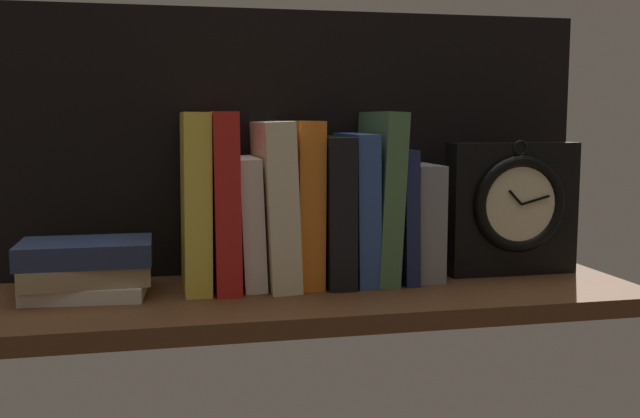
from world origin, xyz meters
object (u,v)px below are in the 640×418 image
Objects in this scene: book_cream_twain at (275,203)px; book_gray_chess at (419,221)px; book_red_requiem at (223,200)px; book_blue_modern at (356,207)px; book_white_catcher at (248,222)px; book_navy_bierce at (397,214)px; book_green_romantic at (379,196)px; framed_clock at (513,208)px; book_stack_side at (86,268)px; book_yellow_seinlanguage at (195,201)px; book_orange_pandolfini at (303,202)px; book_black_skeptic at (331,209)px.

book_cream_twain is 22.03cm from book_gray_chess.
book_cream_twain is at bearing -0.00° from book_red_requiem.
book_gray_chess is at bearing 0.00° from book_blue_modern.
book_navy_bierce reaches higher than book_white_catcher.
book_green_romantic is at bearing -0.00° from book_red_requiem.
book_navy_bierce is 18.08cm from framed_clock.
book_gray_chess is at bearing 0.00° from book_navy_bierce.
book_navy_bierce is at bearing 0.00° from book_cream_twain.
book_green_romantic is 1.45× the size of book_gray_chess.
framed_clock is (36.43, -1.41, -1.39)cm from book_cream_twain.
book_red_requiem is 1.43× the size of book_stack_side.
book_yellow_seinlanguage is 1.00× the size of book_green_romantic.
book_orange_pandolfini is at bearing 0.00° from book_yellow_seinlanguage.
book_yellow_seinlanguage is 23.34cm from book_blue_modern.
framed_clock is (24.35, -1.41, -0.52)cm from book_blue_modern.
book_yellow_seinlanguage and book_red_requiem have the same top height.
book_red_requiem reaches higher than book_blue_modern.
book_gray_chess reaches higher than book_stack_side.
framed_clock is at bearing -2.01° from book_white_catcher.
book_red_requiem is 1.45× the size of book_gray_chess.
book_red_requiem and book_green_romantic have the same top height.
book_white_catcher is (3.53, -0.00, -3.19)cm from book_red_requiem.
book_orange_pandolfini is at bearing 180.00° from book_gray_chess.
book_yellow_seinlanguage is 1.05× the size of book_orange_pandolfini.
book_white_catcher is (7.33, 0.00, -3.15)cm from book_yellow_seinlanguage.
book_orange_pandolfini is (4.17, 0.00, 0.05)cm from book_cream_twain.
book_navy_bierce is (6.34, 0.00, -1.13)cm from book_blue_modern.
book_navy_bierce is 1.14× the size of book_gray_chess.
book_green_romantic is 21.04cm from framed_clock.
book_gray_chess is 14.79cm from framed_clock.
book_green_romantic reaches higher than book_orange_pandolfini.
book_orange_pandolfini reaches higher than book_stack_side.
framed_clock is (28.20, -1.41, -0.32)cm from book_black_skeptic.
book_green_romantic is at bearing 0.00° from book_yellow_seinlanguage.
book_yellow_seinlanguage is at bearing 180.00° from book_green_romantic.
book_red_requiem is 1.06× the size of book_cream_twain.
book_blue_modern is at bearing 180.00° from book_green_romantic.
book_orange_pandolfini reaches higher than book_blue_modern.
book_orange_pandolfini is (11.58, -0.00, -0.63)cm from book_red_requiem.
book_stack_side is (-41.52, -2.31, -8.48)cm from book_green_romantic.
framed_clock is at bearing -2.87° from book_black_skeptic.
book_white_catcher is 22.30cm from book_navy_bierce.
book_white_catcher is 0.74× the size of book_green_romantic.
book_cream_twain is at bearing 0.00° from book_yellow_seinlanguage.
book_navy_bierce is (2.88, 0.00, -2.67)cm from book_green_romantic.
book_blue_modern is 1.05× the size of framed_clock.
book_black_skeptic is 7.51cm from book_green_romantic.
book_cream_twain is 8.29cm from book_black_skeptic.
book_red_requiem is 1.28× the size of book_navy_bierce.
framed_clock is at bearing -1.70° from book_yellow_seinlanguage.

